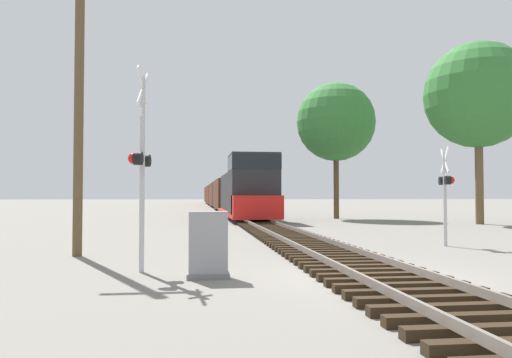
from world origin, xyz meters
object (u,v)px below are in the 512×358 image
(utility_pole, at_px, (79,97))
(crossing_signal_far, at_px, (446,186))
(crossing_signal_near, at_px, (141,161))
(relay_cabinet, at_px, (208,245))
(freight_train, at_px, (221,194))
(tree_far_right, at_px, (478,95))
(tree_mid_background, at_px, (336,122))

(utility_pole, bearing_deg, crossing_signal_far, 6.29)
(crossing_signal_near, distance_m, relay_cabinet, 2.60)
(freight_train, xyz_separation_m, tree_far_right, (13.52, -43.43, 6.06))
(crossing_signal_far, distance_m, tree_mid_background, 20.93)
(utility_pole, xyz_separation_m, tree_far_right, (20.71, 13.48, 3.26))
(crossing_signal_near, xyz_separation_m, tree_far_right, (18.56, 16.81, 5.36))
(crossing_signal_near, height_order, tree_far_right, tree_far_right)
(relay_cabinet, bearing_deg, crossing_signal_far, 34.00)
(relay_cabinet, xyz_separation_m, tree_mid_background, (10.36, 25.84, 6.60))
(crossing_signal_far, xyz_separation_m, tree_far_right, (8.63, 12.15, 5.83))
(relay_cabinet, xyz_separation_m, tree_far_right, (17.04, 17.82, 7.22))
(crossing_signal_near, bearing_deg, crossing_signal_far, 124.45)
(relay_cabinet, bearing_deg, tree_mid_background, 68.15)
(crossing_signal_near, bearing_deg, tree_mid_background, 163.74)
(relay_cabinet, distance_m, utility_pole, 6.93)
(crossing_signal_near, height_order, crossing_signal_far, crossing_signal_near)
(tree_far_right, bearing_deg, relay_cabinet, -133.71)
(freight_train, relative_size, relay_cabinet, 61.62)
(crossing_signal_far, height_order, relay_cabinet, crossing_signal_far)
(crossing_signal_far, height_order, tree_far_right, tree_far_right)
(freight_train, distance_m, crossing_signal_far, 55.80)
(relay_cabinet, relative_size, utility_pole, 0.16)
(freight_train, xyz_separation_m, crossing_signal_near, (-5.03, -60.24, 0.69))
(crossing_signal_far, relative_size, utility_pole, 0.38)
(crossing_signal_far, bearing_deg, crossing_signal_near, 127.21)
(crossing_signal_near, height_order, utility_pole, utility_pole)
(crossing_signal_far, xyz_separation_m, tree_mid_background, (1.96, 20.17, 5.21))
(crossing_signal_far, bearing_deg, relay_cabinet, 136.08)
(utility_pole, bearing_deg, crossing_signal_near, -57.09)
(crossing_signal_far, relative_size, relay_cabinet, 2.42)
(freight_train, height_order, crossing_signal_near, crossing_signal_near)
(freight_train, bearing_deg, tree_mid_background, -79.06)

